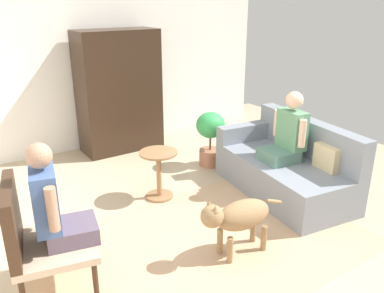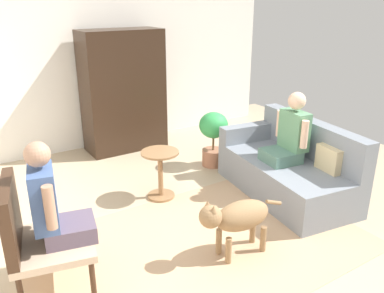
{
  "view_description": "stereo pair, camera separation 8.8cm",
  "coord_description": "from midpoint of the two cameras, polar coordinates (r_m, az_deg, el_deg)",
  "views": [
    {
      "loc": [
        -2.08,
        -2.62,
        2.25
      ],
      "look_at": [
        -0.08,
        0.31,
        0.91
      ],
      "focal_mm": 37.22,
      "sensor_mm": 36.0,
      "label": 1
    },
    {
      "loc": [
        -2.0,
        -2.67,
        2.25
      ],
      "look_at": [
        -0.08,
        0.31,
        0.91
      ],
      "focal_mm": 37.22,
      "sensor_mm": 36.0,
      "label": 2
    }
  ],
  "objects": [
    {
      "name": "person_on_armchair",
      "position": [
        3.24,
        -18.69,
        -7.71
      ],
      "size": [
        0.51,
        0.5,
        0.83
      ],
      "color": "#564959"
    },
    {
      "name": "ground_plane",
      "position": [
        4.03,
        4.16,
        -13.35
      ],
      "size": [
        7.78,
        7.78,
        0.0
      ],
      "primitive_type": "plane",
      "color": "tan"
    },
    {
      "name": "back_wall",
      "position": [
        6.35,
        -13.99,
        11.9
      ],
      "size": [
        6.32,
        0.12,
        2.7
      ],
      "primitive_type": "cube",
      "color": "silver",
      "rests_on": "ground"
    },
    {
      "name": "couch",
      "position": [
        4.95,
        14.12,
        -3.1
      ],
      "size": [
        1.11,
        1.85,
        0.88
      ],
      "color": "slate",
      "rests_on": "ground"
    },
    {
      "name": "round_end_table",
      "position": [
        4.68,
        -4.02,
        -3.53
      ],
      "size": [
        0.44,
        0.44,
        0.58
      ],
      "color": "olive",
      "rests_on": "ground"
    },
    {
      "name": "person_on_couch",
      "position": [
        4.74,
        14.37,
        1.65
      ],
      "size": [
        0.49,
        0.53,
        0.81
      ],
      "color": "#4C7365"
    },
    {
      "name": "area_rug",
      "position": [
        3.95,
        1.85,
        -13.96
      ],
      "size": [
        3.14,
        2.06,
        0.01
      ],
      "primitive_type": "cube",
      "color": "tan",
      "rests_on": "ground"
    },
    {
      "name": "potted_plant",
      "position": [
        5.53,
        3.54,
        1.79
      ],
      "size": [
        0.4,
        0.4,
        0.77
      ],
      "color": "#996047",
      "rests_on": "ground"
    },
    {
      "name": "armoire_cabinet",
      "position": [
        6.17,
        -9.42,
        7.83
      ],
      "size": [
        1.2,
        0.56,
        1.82
      ],
      "primitive_type": "cube",
      "color": "black",
      "rests_on": "ground"
    },
    {
      "name": "armchair",
      "position": [
        3.35,
        -21.22,
        -11.32
      ],
      "size": [
        0.74,
        0.78,
        0.98
      ],
      "color": "#382316",
      "rests_on": "ground"
    },
    {
      "name": "dog",
      "position": [
        3.66,
        7.19,
        -9.99
      ],
      "size": [
        0.89,
        0.31,
        0.61
      ],
      "color": "olive",
      "rests_on": "ground"
    }
  ]
}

